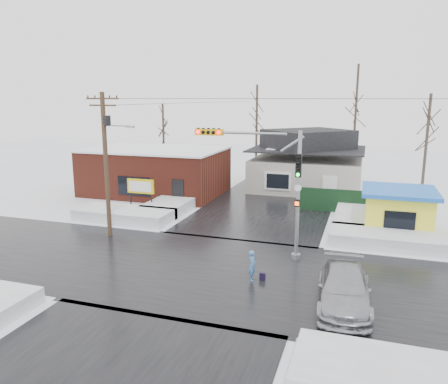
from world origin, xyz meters
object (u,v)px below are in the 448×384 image
(traffic_signal, at_px, (269,176))
(utility_pole, at_px, (107,156))
(kiosk, at_px, (398,210))
(pedestrian, at_px, (252,266))
(car, at_px, (344,289))
(marquee_sign, at_px, (141,187))

(traffic_signal, relative_size, utility_pole, 0.78)
(kiosk, relative_size, pedestrian, 3.05)
(pedestrian, relative_size, car, 0.29)
(marquee_sign, bearing_deg, utility_pole, -79.87)
(marquee_sign, bearing_deg, traffic_signal, -29.72)
(utility_pole, xyz_separation_m, car, (14.71, -5.38, -4.35))
(traffic_signal, xyz_separation_m, marquee_sign, (-11.43, 6.53, -2.62))
(kiosk, distance_m, car, 12.20)
(marquee_sign, distance_m, pedestrian, 15.25)
(marquee_sign, relative_size, car, 0.48)
(pedestrian, bearing_deg, utility_pole, 54.79)
(traffic_signal, xyz_separation_m, car, (4.35, -4.84, -3.78))
(marquee_sign, relative_size, kiosk, 0.55)
(kiosk, height_order, car, kiosk)
(traffic_signal, relative_size, kiosk, 1.52)
(traffic_signal, height_order, marquee_sign, traffic_signal)
(kiosk, bearing_deg, utility_pole, -159.56)
(utility_pole, relative_size, marquee_sign, 3.53)
(utility_pole, relative_size, pedestrian, 5.97)
(utility_pole, height_order, kiosk, utility_pole)
(car, bearing_deg, marquee_sign, 140.13)
(traffic_signal, height_order, utility_pole, utility_pole)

